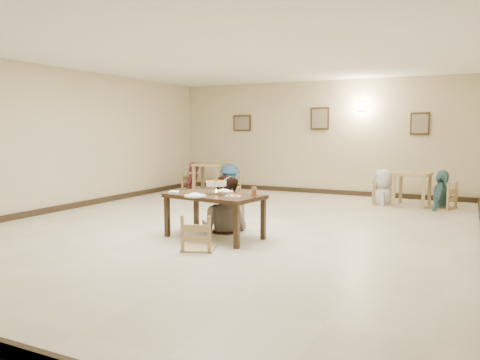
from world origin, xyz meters
The scene contains 31 objects.
floor centered at (0.00, 0.00, 0.00)m, with size 10.00×10.00×0.00m, color beige.
ceiling centered at (0.00, 0.00, 3.00)m, with size 10.00×10.00×0.00m, color white.
wall_back centered at (0.00, 5.00, 1.50)m, with size 10.00×10.00×0.00m, color beige.
wall_left centered at (-4.00, 0.00, 1.50)m, with size 10.00×10.00×0.00m, color beige.
baseboard_back centered at (0.00, 4.97, 0.06)m, with size 8.00×0.06×0.12m, color black.
baseboard_left centered at (-3.97, 0.00, 0.06)m, with size 0.06×10.00×0.12m, color black.
picture_a centered at (-2.20, 4.96, 1.90)m, with size 0.55×0.04×0.45m.
picture_b centered at (0.10, 4.96, 2.00)m, with size 0.50×0.04×0.60m.
picture_c centered at (2.60, 4.96, 1.85)m, with size 0.45×0.04×0.55m.
wall_sconce centered at (1.20, 4.96, 2.30)m, with size 0.16×0.05×0.22m, color #FFD88C.
main_table centered at (0.18, -0.88, 0.61)m, with size 1.59×1.05×0.69m.
chair_far centered at (0.07, -0.23, 0.49)m, with size 0.46×0.46×0.98m.
chair_near centered at (0.32, -1.60, 0.48)m, with size 0.45×0.45×0.97m.
main_diner centered at (0.07, -0.35, 0.94)m, with size 0.91×0.71×1.87m, color gray.
curry_warmer centered at (0.21, -0.88, 0.86)m, with size 0.36×0.32×0.29m.
rice_plate_far centered at (0.20, -0.61, 0.71)m, with size 0.32×0.32×0.07m.
rice_plate_near centered at (0.05, -1.25, 0.71)m, with size 0.32×0.32×0.07m.
fried_plate centered at (0.58, -1.02, 0.71)m, with size 0.24×0.24×0.05m.
chili_dish centered at (-0.14, -1.00, 0.70)m, with size 0.11×0.11×0.02m.
napkin_cutlery centered at (-0.46, -1.05, 0.71)m, with size 0.20×0.28×0.03m.
drink_glass centered at (0.88, -0.94, 0.77)m, with size 0.08×0.08×0.16m.
bg_table_left centered at (-2.56, 3.75, 0.67)m, with size 0.95×0.95×0.81m.
bg_table_right centered at (2.59, 3.82, 0.62)m, with size 0.84×0.84×0.76m.
bg_chair_ll centered at (-3.18, 3.82, 0.50)m, with size 0.47×0.47×1.00m.
bg_chair_lr centered at (-1.95, 3.70, 0.47)m, with size 0.44×0.44×0.94m.
bg_chair_rl centered at (1.97, 3.85, 0.52)m, with size 0.49×0.49×1.04m.
bg_chair_rr centered at (3.21, 3.77, 0.54)m, with size 0.51×0.51×1.08m.
bg_diner_a centered at (-3.18, 3.82, 0.81)m, with size 0.59×0.39×1.63m, color maroon.
bg_diner_b centered at (-1.95, 3.70, 0.80)m, with size 1.04×0.60×1.60m, color #3A658C.
bg_diner_c centered at (1.97, 3.85, 0.80)m, with size 0.78×0.51×1.60m, color silver.
bg_diner_d centered at (3.21, 3.77, 0.83)m, with size 0.98×0.41×1.67m, color slate.
Camera 1 is at (3.74, -7.19, 1.68)m, focal length 35.00 mm.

